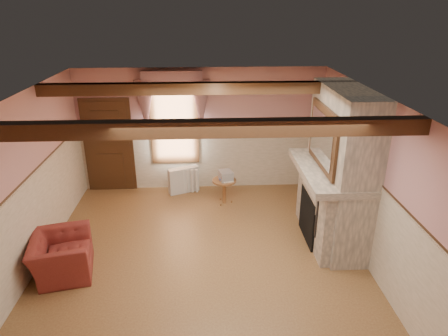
{
  "coord_description": "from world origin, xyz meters",
  "views": [
    {
      "loc": [
        0.07,
        -5.71,
        4.06
      ],
      "look_at": [
        0.4,
        0.8,
        1.36
      ],
      "focal_mm": 32.0,
      "sensor_mm": 36.0,
      "label": 1
    }
  ],
  "objects_px": {
    "radiator": "(184,180)",
    "bowl": "(326,160)",
    "mantel_clock": "(323,152)",
    "side_table": "(224,191)",
    "armchair": "(62,256)",
    "oil_lamp": "(322,148)"
  },
  "relations": [
    {
      "from": "bowl",
      "to": "oil_lamp",
      "type": "xyz_separation_m",
      "value": [
        0.0,
        0.35,
        0.1
      ]
    },
    {
      "from": "mantel_clock",
      "to": "oil_lamp",
      "type": "distance_m",
      "value": 0.1
    },
    {
      "from": "radiator",
      "to": "bowl",
      "type": "bearing_deg",
      "value": -57.46
    },
    {
      "from": "side_table",
      "to": "oil_lamp",
      "type": "height_order",
      "value": "oil_lamp"
    },
    {
      "from": "side_table",
      "to": "bowl",
      "type": "relative_size",
      "value": 1.76
    },
    {
      "from": "radiator",
      "to": "mantel_clock",
      "type": "bearing_deg",
      "value": -53.49
    },
    {
      "from": "bowl",
      "to": "mantel_clock",
      "type": "distance_m",
      "value": 0.27
    },
    {
      "from": "armchair",
      "to": "radiator",
      "type": "bearing_deg",
      "value": -43.61
    },
    {
      "from": "bowl",
      "to": "side_table",
      "type": "bearing_deg",
      "value": 144.48
    },
    {
      "from": "oil_lamp",
      "to": "armchair",
      "type": "bearing_deg",
      "value": -162.48
    },
    {
      "from": "side_table",
      "to": "mantel_clock",
      "type": "relative_size",
      "value": 2.29
    },
    {
      "from": "oil_lamp",
      "to": "mantel_clock",
      "type": "bearing_deg",
      "value": -90.0
    },
    {
      "from": "bowl",
      "to": "armchair",
      "type": "bearing_deg",
      "value": -166.64
    },
    {
      "from": "bowl",
      "to": "mantel_clock",
      "type": "height_order",
      "value": "mantel_clock"
    },
    {
      "from": "bowl",
      "to": "oil_lamp",
      "type": "relative_size",
      "value": 1.12
    },
    {
      "from": "side_table",
      "to": "radiator",
      "type": "relative_size",
      "value": 0.79
    },
    {
      "from": "armchair",
      "to": "bowl",
      "type": "relative_size",
      "value": 3.23
    },
    {
      "from": "armchair",
      "to": "side_table",
      "type": "bearing_deg",
      "value": -61.26
    },
    {
      "from": "mantel_clock",
      "to": "bowl",
      "type": "bearing_deg",
      "value": -90.0
    },
    {
      "from": "armchair",
      "to": "mantel_clock",
      "type": "xyz_separation_m",
      "value": [
        4.49,
        1.33,
        1.19
      ]
    },
    {
      "from": "armchair",
      "to": "bowl",
      "type": "xyz_separation_m",
      "value": [
        4.49,
        1.07,
        1.13
      ]
    },
    {
      "from": "radiator",
      "to": "bowl",
      "type": "distance_m",
      "value": 3.46
    }
  ]
}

